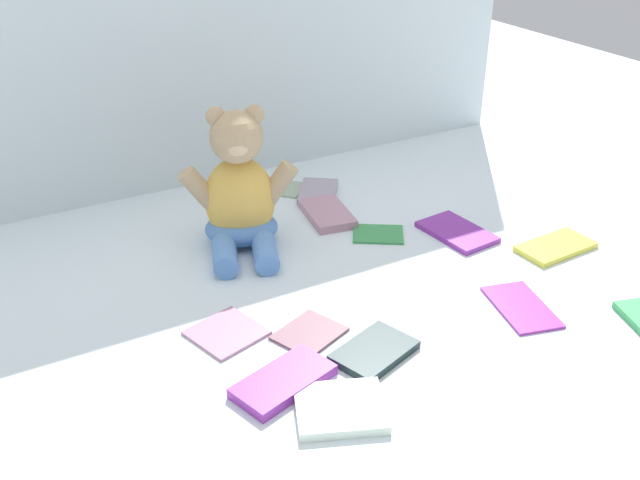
{
  "coord_description": "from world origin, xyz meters",
  "views": [
    {
      "loc": [
        -0.5,
        -0.97,
        0.64
      ],
      "look_at": [
        -0.02,
        -0.1,
        0.1
      ],
      "focal_mm": 41.29,
      "sensor_mm": 36.0,
      "label": 1
    }
  ],
  "objects": [
    {
      "name": "ground_plane",
      "position": [
        0.0,
        0.0,
        0.0
      ],
      "size": [
        3.2,
        3.2,
        0.0
      ],
      "primitive_type": "plane",
      "color": "silver"
    },
    {
      "name": "book_case_2",
      "position": [
        -0.03,
        -0.28,
        0.01
      ],
      "size": [
        0.14,
        0.11,
        0.01
      ],
      "primitive_type": "cube",
      "rotation": [
        0.0,
        0.0,
        5.04
      ],
      "color": "#19292A",
      "rests_on": "ground_plane"
    },
    {
      "name": "book_case_1",
      "position": [
        0.17,
        0.23,
        0.01
      ],
      "size": [
        0.12,
        0.13,
        0.01
      ],
      "primitive_type": "cube",
      "rotation": [
        0.0,
        0.0,
        2.53
      ],
      "color": "#9C8E9E",
      "rests_on": "ground_plane"
    },
    {
      "name": "book_case_3",
      "position": [
        0.42,
        -0.17,
        0.01
      ],
      "size": [
        0.14,
        0.08,
        0.01
      ],
      "primitive_type": "cube",
      "rotation": [
        0.0,
        0.0,
        4.76
      ],
      "color": "#D7CE40",
      "rests_on": "ground_plane"
    },
    {
      "name": "book_case_9",
      "position": [
        -0.08,
        -0.19,
        0.0
      ],
      "size": [
        0.12,
        0.11,
        0.01
      ],
      "primitive_type": "cube",
      "rotation": [
        0.0,
        0.0,
        5.09
      ],
      "color": "brown",
      "rests_on": "ground_plane"
    },
    {
      "name": "backdrop_drape",
      "position": [
        0.0,
        0.42,
        0.33
      ],
      "size": [
        1.48,
        0.03,
        0.66
      ],
      "primitive_type": "cube",
      "color": "silver",
      "rests_on": "ground_plane"
    },
    {
      "name": "book_case_10",
      "position": [
        -0.19,
        -0.13,
        0.0
      ],
      "size": [
        0.12,
        0.12,
        0.01
      ],
      "primitive_type": "cube",
      "rotation": [
        0.0,
        0.0,
        5.0
      ],
      "color": "#AB7897",
      "rests_on": "ground_plane"
    },
    {
      "name": "book_case_0",
      "position": [
        0.09,
        0.31,
        0.0
      ],
      "size": [
        0.15,
        0.15,
        0.01
      ],
      "primitive_type": "cube",
      "rotation": [
        0.0,
        0.0,
        3.92
      ],
      "color": "#94A88F",
      "rests_on": "ground_plane"
    },
    {
      "name": "book_case_7",
      "position": [
        -0.17,
        -0.27,
        0.01
      ],
      "size": [
        0.15,
        0.11,
        0.02
      ],
      "primitive_type": "cube",
      "rotation": [
        0.0,
        0.0,
        5.01
      ],
      "color": "purple",
      "rests_on": "ground_plane"
    },
    {
      "name": "book_case_6",
      "position": [
        0.13,
        0.13,
        0.01
      ],
      "size": [
        0.1,
        0.14,
        0.02
      ],
      "primitive_type": "cube",
      "rotation": [
        0.0,
        0.0,
        2.98
      ],
      "color": "#AE7B8F",
      "rests_on": "ground_plane"
    },
    {
      "name": "book_case_4",
      "position": [
        0.24,
        -0.29,
        0.0
      ],
      "size": [
        0.11,
        0.15,
        0.01
      ],
      "primitive_type": "cube",
      "rotation": [
        0.0,
        0.0,
        2.89
      ],
      "color": "purple",
      "rests_on": "ground_plane"
    },
    {
      "name": "teddy_bear",
      "position": [
        -0.06,
        0.12,
        0.09
      ],
      "size": [
        0.21,
        0.21,
        0.25
      ],
      "rotation": [
        0.0,
        0.0,
        -0.35
      ],
      "color": "#E5B24C",
      "rests_on": "ground_plane"
    },
    {
      "name": "book_case_11",
      "position": [
        -0.13,
        -0.36,
        0.01
      ],
      "size": [
        0.14,
        0.13,
        0.01
      ],
      "primitive_type": "cube",
      "rotation": [
        0.0,
        0.0,
        4.33
      ],
      "color": "white",
      "rests_on": "ground_plane"
    },
    {
      "name": "book_case_8",
      "position": [
        0.31,
        -0.04,
        0.01
      ],
      "size": [
        0.1,
        0.15,
        0.01
      ],
      "primitive_type": "cube",
      "rotation": [
        0.0,
        0.0,
        3.23
      ],
      "color": "#7D2A95",
      "rests_on": "ground_plane"
    },
    {
      "name": "book_case_13",
      "position": [
        0.18,
        0.02,
        0.0
      ],
      "size": [
        0.12,
        0.11,
        0.01
      ],
      "primitive_type": "cube",
      "rotation": [
        0.0,
        0.0,
        4.14
      ],
      "color": "#368C49",
      "rests_on": "ground_plane"
    }
  ]
}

